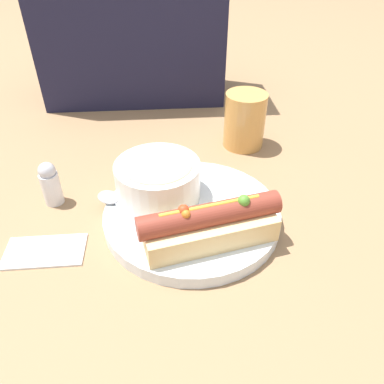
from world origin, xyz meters
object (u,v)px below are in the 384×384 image
Objects in this scene: drinking_glass at (245,120)px; soup_bowl at (158,179)px; seated_diner at (130,11)px; salt_shaker at (50,183)px; hot_dog at (210,224)px; spoon at (120,204)px.

soup_bowl is at bearing -133.12° from drinking_glass.
soup_bowl is 1.21× the size of drinking_glass.
salt_shaker is at bearing -105.20° from seated_diner.
soup_bowl is 1.75× the size of salt_shaker.
hot_dog is 0.54m from seated_diner.
soup_bowl is 0.06m from spoon.
salt_shaker reaches higher than spoon.
seated_diner is at bearing 128.98° from drinking_glass.
soup_bowl is 0.44m from seated_diner.
seated_diner reaches higher than drinking_glass.
soup_bowl is 0.94× the size of spoon.
seated_diner is (0.11, 0.40, 0.15)m from salt_shaker.
salt_shaker is at bearing 139.63° from hot_dog.
drinking_glass is at bearing 25.30° from salt_shaker.
seated_diner reaches higher than salt_shaker.
salt_shaker is at bearing -154.70° from drinking_glass.
spoon is 0.47m from seated_diner.
spoon is 0.11m from salt_shaker.
seated_diner is (-0.20, 0.25, 0.13)m from drinking_glass.
salt_shaker is at bearing 173.11° from soup_bowl.
hot_dog is at bearing -56.73° from soup_bowl.
salt_shaker is (-0.10, 0.04, 0.01)m from spoon.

